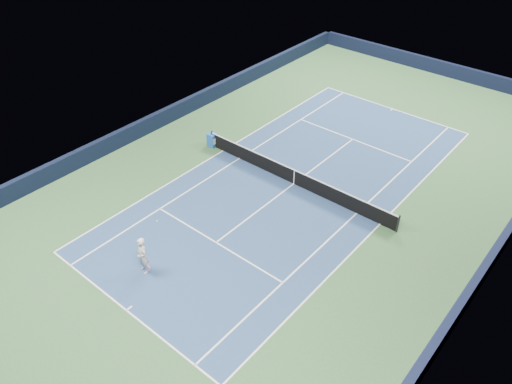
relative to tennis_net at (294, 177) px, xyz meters
The scene contains 19 objects.
ground 0.50m from the tennis_net, ahead, with size 40.00×40.00×0.00m, color #2F552E.
wall_far 19.83m from the tennis_net, 90.00° to the left, with size 22.00×0.35×1.10m, color black.
wall_right 10.83m from the tennis_net, ahead, with size 0.35×40.00×1.10m, color black.
wall_left 10.83m from the tennis_net, behind, with size 0.35×40.00×1.10m, color black.
court_surface 0.50m from the tennis_net, ahead, with size 10.97×23.77×0.01m, color navy.
baseline_far 11.90m from the tennis_net, 90.00° to the left, with size 10.97×0.08×0.00m, color white.
baseline_near 11.90m from the tennis_net, 90.00° to the right, with size 10.97×0.08×0.00m, color white.
sideline_doubles_right 5.51m from the tennis_net, ahead, with size 0.08×23.77×0.00m, color white.
sideline_doubles_left 5.51m from the tennis_net, behind, with size 0.08×23.77×0.00m, color white.
sideline_singles_right 4.14m from the tennis_net, ahead, with size 0.08×23.77×0.00m, color white.
sideline_singles_left 4.14m from the tennis_net, behind, with size 0.08×23.77×0.00m, color white.
service_line_far 6.42m from the tennis_net, 90.00° to the left, with size 8.23×0.08×0.00m, color white.
service_line_near 6.42m from the tennis_net, 90.00° to the right, with size 8.23×0.08×0.00m, color white.
center_service_line 0.50m from the tennis_net, ahead, with size 0.08×12.80×0.00m, color white.
center_mark_far 11.75m from the tennis_net, 90.00° to the left, with size 0.08×0.30×0.00m, color white.
center_mark_near 11.75m from the tennis_net, 90.00° to the right, with size 0.08×0.30×0.00m, color white.
tennis_net is the anchor object (origin of this frame).
sponsor_cube 6.40m from the tennis_net, behind, with size 0.59×0.50×0.87m.
tennis_player 9.96m from the tennis_net, 96.72° to the right, with size 0.89×1.35×2.44m.
Camera 1 is at (13.07, -18.97, 16.64)m, focal length 35.00 mm.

